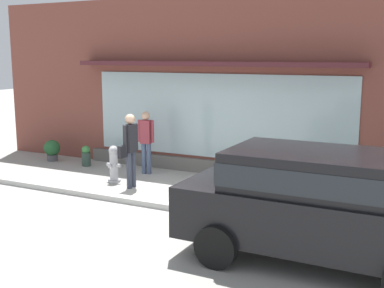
{
  "coord_description": "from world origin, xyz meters",
  "views": [
    {
      "loc": [
        5.29,
        -8.58,
        3.09
      ],
      "look_at": [
        0.36,
        1.2,
        1.11
      ],
      "focal_mm": 46.12,
      "sensor_mm": 36.0,
      "label": 1
    }
  ],
  "objects_px": {
    "pedestrian_passerby": "(146,138)",
    "potted_plant_corner_tall": "(233,167)",
    "pedestrian_with_handbag": "(130,145)",
    "potted_plant_doorstep": "(86,156)",
    "fire_hydrant": "(114,164)",
    "potted_plant_window_right": "(52,149)",
    "parked_car_black": "(316,201)",
    "potted_plant_window_left": "(363,179)"
  },
  "relations": [
    {
      "from": "pedestrian_passerby",
      "to": "potted_plant_corner_tall",
      "type": "distance_m",
      "value": 2.4
    },
    {
      "from": "pedestrian_with_handbag",
      "to": "potted_plant_doorstep",
      "type": "bearing_deg",
      "value": -117.33
    },
    {
      "from": "fire_hydrant",
      "to": "potted_plant_window_right",
      "type": "relative_size",
      "value": 1.45
    },
    {
      "from": "fire_hydrant",
      "to": "parked_car_black",
      "type": "height_order",
      "value": "parked_car_black"
    },
    {
      "from": "pedestrian_with_handbag",
      "to": "parked_car_black",
      "type": "bearing_deg",
      "value": 67.01
    },
    {
      "from": "potted_plant_window_left",
      "to": "potted_plant_doorstep",
      "type": "height_order",
      "value": "potted_plant_window_left"
    },
    {
      "from": "potted_plant_window_left",
      "to": "potted_plant_doorstep",
      "type": "distance_m",
      "value": 7.41
    },
    {
      "from": "fire_hydrant",
      "to": "potted_plant_corner_tall",
      "type": "relative_size",
      "value": 1.43
    },
    {
      "from": "fire_hydrant",
      "to": "potted_plant_doorstep",
      "type": "xyz_separation_m",
      "value": [
        -1.75,
        1.11,
        -0.17
      ]
    },
    {
      "from": "pedestrian_passerby",
      "to": "potted_plant_window_left",
      "type": "relative_size",
      "value": 2.3
    },
    {
      "from": "pedestrian_passerby",
      "to": "potted_plant_doorstep",
      "type": "bearing_deg",
      "value": 172.08
    },
    {
      "from": "potted_plant_window_left",
      "to": "potted_plant_window_right",
      "type": "xyz_separation_m",
      "value": [
        -8.73,
        -0.33,
        -0.03
      ]
    },
    {
      "from": "pedestrian_with_handbag",
      "to": "pedestrian_passerby",
      "type": "distance_m",
      "value": 1.43
    },
    {
      "from": "fire_hydrant",
      "to": "potted_plant_corner_tall",
      "type": "distance_m",
      "value": 2.95
    },
    {
      "from": "pedestrian_with_handbag",
      "to": "pedestrian_passerby",
      "type": "xyz_separation_m",
      "value": [
        -0.42,
        1.37,
        -0.07
      ]
    },
    {
      "from": "pedestrian_with_handbag",
      "to": "parked_car_black",
      "type": "distance_m",
      "value": 5.35
    },
    {
      "from": "fire_hydrant",
      "to": "pedestrian_passerby",
      "type": "relative_size",
      "value": 0.55
    },
    {
      "from": "parked_car_black",
      "to": "potted_plant_window_left",
      "type": "xyz_separation_m",
      "value": [
        0.14,
        4.08,
        -0.58
      ]
    },
    {
      "from": "pedestrian_passerby",
      "to": "potted_plant_window_left",
      "type": "bearing_deg",
      "value": -3.11
    },
    {
      "from": "pedestrian_with_handbag",
      "to": "potted_plant_doorstep",
      "type": "xyz_separation_m",
      "value": [
        -2.42,
        1.37,
        -0.74
      ]
    },
    {
      "from": "fire_hydrant",
      "to": "potted_plant_window_right",
      "type": "height_order",
      "value": "fire_hydrant"
    },
    {
      "from": "pedestrian_with_handbag",
      "to": "potted_plant_window_left",
      "type": "relative_size",
      "value": 2.44
    },
    {
      "from": "pedestrian_with_handbag",
      "to": "potted_plant_window_right",
      "type": "height_order",
      "value": "pedestrian_with_handbag"
    },
    {
      "from": "potted_plant_doorstep",
      "to": "potted_plant_window_right",
      "type": "height_order",
      "value": "potted_plant_window_right"
    },
    {
      "from": "pedestrian_with_handbag",
      "to": "potted_plant_window_right",
      "type": "xyz_separation_m",
      "value": [
        -3.75,
        1.46,
        -0.68
      ]
    },
    {
      "from": "potted_plant_window_left",
      "to": "pedestrian_with_handbag",
      "type": "bearing_deg",
      "value": -160.16
    },
    {
      "from": "fire_hydrant",
      "to": "potted_plant_corner_tall",
      "type": "height_order",
      "value": "fire_hydrant"
    },
    {
      "from": "potted_plant_doorstep",
      "to": "potted_plant_window_right",
      "type": "xyz_separation_m",
      "value": [
        -1.33,
        0.09,
        0.06
      ]
    },
    {
      "from": "pedestrian_passerby",
      "to": "parked_car_black",
      "type": "distance_m",
      "value": 6.4
    },
    {
      "from": "potted_plant_window_right",
      "to": "parked_car_black",
      "type": "bearing_deg",
      "value": -23.56
    },
    {
      "from": "fire_hydrant",
      "to": "potted_plant_corner_tall",
      "type": "bearing_deg",
      "value": 30.74
    },
    {
      "from": "potted_plant_corner_tall",
      "to": "potted_plant_window_left",
      "type": "height_order",
      "value": "potted_plant_window_left"
    },
    {
      "from": "fire_hydrant",
      "to": "potted_plant_window_left",
      "type": "distance_m",
      "value": 5.85
    },
    {
      "from": "parked_car_black",
      "to": "potted_plant_window_right",
      "type": "bearing_deg",
      "value": 156.76
    },
    {
      "from": "pedestrian_with_handbag",
      "to": "potted_plant_corner_tall",
      "type": "height_order",
      "value": "pedestrian_with_handbag"
    },
    {
      "from": "potted_plant_corner_tall",
      "to": "potted_plant_window_right",
      "type": "distance_m",
      "value": 5.63
    },
    {
      "from": "potted_plant_window_left",
      "to": "potted_plant_doorstep",
      "type": "xyz_separation_m",
      "value": [
        -7.4,
        -0.42,
        -0.09
      ]
    },
    {
      "from": "fire_hydrant",
      "to": "potted_plant_window_right",
      "type": "xyz_separation_m",
      "value": [
        -3.08,
        1.2,
        -0.11
      ]
    },
    {
      "from": "parked_car_black",
      "to": "potted_plant_doorstep",
      "type": "relative_size",
      "value": 7.27
    },
    {
      "from": "fire_hydrant",
      "to": "potted_plant_doorstep",
      "type": "relative_size",
      "value": 1.56
    },
    {
      "from": "pedestrian_with_handbag",
      "to": "potted_plant_window_left",
      "type": "xyz_separation_m",
      "value": [
        4.98,
        1.8,
        -0.65
      ]
    },
    {
      "from": "pedestrian_passerby",
      "to": "potted_plant_corner_tall",
      "type": "relative_size",
      "value": 2.6
    }
  ]
}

